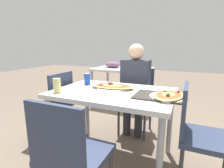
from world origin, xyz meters
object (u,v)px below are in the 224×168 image
object	(u,v)px
pizza_main	(112,86)
chair_near_camera	(70,154)
drink_glass	(57,85)
pizza_second	(168,96)
chair_side_right	(199,131)
person_seated	(135,83)
chair_far_seated	(137,96)
chair_side_left	(54,103)
soda_can	(87,79)
dining_table	(113,99)

from	to	relation	value
pizza_main	chair_near_camera	bearing A→B (deg)	-85.10
drink_glass	pizza_second	size ratio (longest dim) A/B	0.35
pizza_main	drink_glass	world-z (taller)	drink_glass
chair_side_right	person_seated	distance (m)	1.00
chair_far_seated	chair_side_left	xyz separation A→B (m)	(-0.80, -0.69, 0.00)
chair_near_camera	chair_side_left	size ratio (longest dim) A/B	1.00
soda_can	pizza_second	world-z (taller)	soda_can
soda_can	pizza_second	distance (m)	0.91
chair_far_seated	soda_can	size ratio (longest dim) A/B	6.80
drink_glass	chair_side_right	bearing A→B (deg)	9.07
chair_near_camera	chair_side_right	xyz separation A→B (m)	(0.74, 0.64, 0.00)
dining_table	pizza_second	size ratio (longest dim) A/B	2.96
chair_side_left	pizza_main	xyz separation A→B (m)	(0.71, 0.07, 0.25)
soda_can	drink_glass	bearing A→B (deg)	-99.80
chair_far_seated	drink_glass	bearing A→B (deg)	63.33
person_seated	pizza_second	size ratio (longest dim) A/B	3.06
chair_near_camera	chair_side_right	distance (m)	0.98
dining_table	soda_can	world-z (taller)	soda_can
soda_can	pizza_second	xyz separation A→B (m)	(0.89, -0.17, -0.04)
chair_near_camera	pizza_second	size ratio (longest dim) A/B	2.23
dining_table	chair_side_right	distance (m)	0.78
chair_side_left	chair_side_right	xyz separation A→B (m)	(1.52, -0.09, 0.00)
drink_glass	chair_near_camera	bearing A→B (deg)	-43.85
chair_side_left	chair_far_seated	bearing A→B (deg)	-49.15
chair_far_seated	pizza_second	bearing A→B (deg)	122.47
chair_far_seated	pizza_second	world-z (taller)	chair_far_seated
chair_far_seated	drink_glass	size ratio (longest dim) A/B	6.44
soda_can	chair_side_left	bearing A→B (deg)	-162.06
chair_side_left	chair_near_camera	bearing A→B (deg)	-133.26
chair_side_left	person_seated	size ratio (longest dim) A/B	0.73
pizza_main	pizza_second	world-z (taller)	same
chair_far_seated	drink_glass	world-z (taller)	drink_glass
person_seated	soda_can	xyz separation A→B (m)	(-0.42, -0.46, 0.10)
chair_far_seated	chair_near_camera	xyz separation A→B (m)	(-0.02, -1.42, 0.00)
chair_far_seated	chair_near_camera	distance (m)	1.42
chair_near_camera	soda_can	distance (m)	0.99
chair_side_left	person_seated	xyz separation A→B (m)	(0.80, 0.58, 0.19)
dining_table	chair_far_seated	distance (m)	0.73
soda_can	chair_side_right	bearing A→B (deg)	-10.59
person_seated	pizza_main	world-z (taller)	person_seated
dining_table	pizza_main	xyz separation A→B (m)	(-0.05, 0.09, 0.10)
chair_near_camera	person_seated	size ratio (longest dim) A/B	0.73
chair_far_seated	drink_glass	distance (m)	1.13
pizza_main	soda_can	size ratio (longest dim) A/B	3.69
dining_table	soda_can	size ratio (longest dim) A/B	9.05
dining_table	soda_can	xyz separation A→B (m)	(-0.38, 0.14, 0.14)
chair_near_camera	chair_side_right	size ratio (longest dim) A/B	1.00
dining_table	drink_glass	distance (m)	0.54
chair_far_seated	chair_near_camera	size ratio (longest dim) A/B	1.00
chair_near_camera	chair_side_left	distance (m)	1.07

